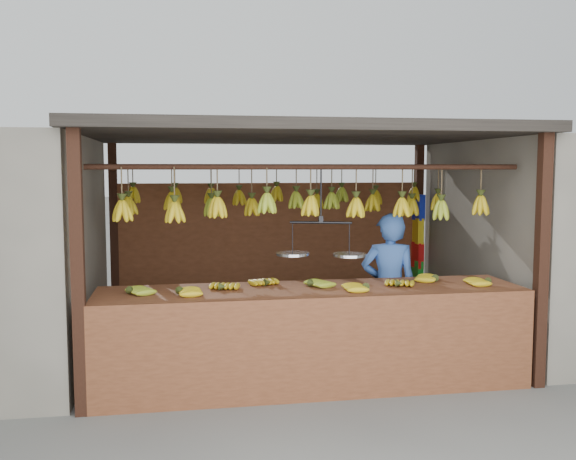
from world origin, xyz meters
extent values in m
plane|color=#5B5B57|center=(0.00, 0.00, 0.00)|extent=(80.00, 80.00, 0.00)
cube|color=black|center=(-2.00, -1.50, 1.15)|extent=(0.10, 0.10, 2.30)
cube|color=black|center=(2.00, -1.50, 1.15)|extent=(0.10, 0.10, 2.30)
cube|color=black|center=(-2.00, 1.50, 1.15)|extent=(0.10, 0.10, 2.30)
cube|color=black|center=(2.00, 1.50, 1.15)|extent=(0.10, 0.10, 2.30)
cube|color=black|center=(0.00, 0.00, 2.35)|extent=(4.30, 3.30, 0.10)
cylinder|color=black|center=(0.00, -1.00, 2.00)|extent=(4.00, 0.05, 0.05)
cylinder|color=black|center=(0.00, 0.00, 2.00)|extent=(4.00, 0.05, 0.05)
cylinder|color=black|center=(0.00, 1.00, 2.00)|extent=(4.00, 0.05, 0.05)
cube|color=brown|center=(0.00, 1.50, 0.90)|extent=(4.00, 0.06, 1.80)
cube|color=brown|center=(-0.02, -1.10, 0.86)|extent=(3.87, 0.86, 0.08)
cube|color=brown|center=(-0.02, -1.53, 0.45)|extent=(3.87, 0.04, 0.90)
cube|color=black|center=(-1.86, -1.48, 0.41)|extent=(0.07, 0.07, 0.82)
cube|color=black|center=(1.81, -1.48, 0.41)|extent=(0.07, 0.07, 0.82)
cube|color=black|center=(-1.86, -0.72, 0.41)|extent=(0.07, 0.07, 0.82)
cube|color=black|center=(1.81, -0.72, 0.41)|extent=(0.07, 0.07, 0.82)
ellipsoid|color=#92A523|center=(-1.62, -1.14, 0.93)|extent=(0.30, 0.27, 0.06)
ellipsoid|color=gold|center=(-1.21, -1.23, 0.93)|extent=(0.25, 0.20, 0.06)
ellipsoid|color=gold|center=(-0.83, -1.09, 0.93)|extent=(0.24, 0.28, 0.06)
ellipsoid|color=gold|center=(-0.40, -0.94, 0.93)|extent=(0.24, 0.28, 0.06)
ellipsoid|color=#92A523|center=(-0.01, -1.06, 0.93)|extent=(0.29, 0.27, 0.06)
ellipsoid|color=gold|center=(0.42, -1.28, 0.93)|extent=(0.24, 0.18, 0.06)
ellipsoid|color=gold|center=(0.77, -1.20, 0.93)|extent=(0.26, 0.29, 0.06)
ellipsoid|color=gold|center=(1.22, -0.96, 0.93)|extent=(0.30, 0.27, 0.06)
ellipsoid|color=gold|center=(1.63, -1.20, 0.93)|extent=(0.25, 0.20, 0.06)
ellipsoid|color=gold|center=(-1.68, -1.04, 1.62)|extent=(0.16, 0.16, 0.28)
ellipsoid|color=gold|center=(-1.24, -1.04, 1.60)|extent=(0.16, 0.16, 0.28)
ellipsoid|color=gold|center=(-0.86, -0.99, 1.64)|extent=(0.16, 0.16, 0.28)
ellipsoid|color=#92A523|center=(-0.42, -1.02, 1.67)|extent=(0.16, 0.16, 0.28)
ellipsoid|color=gold|center=(-0.01, -0.98, 1.64)|extent=(0.16, 0.16, 0.28)
ellipsoid|color=gold|center=(0.42, -0.97, 1.62)|extent=(0.16, 0.16, 0.28)
ellipsoid|color=gold|center=(0.88, -0.95, 1.62)|extent=(0.16, 0.16, 0.28)
ellipsoid|color=#92A523|center=(1.26, -0.96, 1.59)|extent=(0.16, 0.16, 0.28)
ellipsoid|color=gold|center=(1.66, -0.97, 1.63)|extent=(0.16, 0.16, 0.28)
ellipsoid|color=gold|center=(-1.71, -0.01, 1.61)|extent=(0.16, 0.16, 0.28)
ellipsoid|color=gold|center=(-1.27, -0.02, 1.65)|extent=(0.16, 0.16, 0.28)
ellipsoid|color=#92A523|center=(-0.87, -0.03, 1.58)|extent=(0.16, 0.16, 0.28)
ellipsoid|color=gold|center=(-0.44, -0.03, 1.58)|extent=(0.16, 0.16, 0.28)
ellipsoid|color=#92A523|center=(0.04, 0.00, 1.65)|extent=(0.16, 0.16, 0.28)
ellipsoid|color=#92A523|center=(0.44, 0.05, 1.64)|extent=(0.16, 0.16, 0.28)
ellipsoid|color=gold|center=(0.89, 0.03, 1.61)|extent=(0.16, 0.16, 0.28)
ellipsoid|color=gold|center=(1.32, -0.04, 1.56)|extent=(0.16, 0.16, 0.28)
ellipsoid|color=gold|center=(1.66, 0.04, 1.61)|extent=(0.16, 0.16, 0.28)
ellipsoid|color=gold|center=(-1.72, 0.97, 1.68)|extent=(0.16, 0.16, 0.28)
ellipsoid|color=gold|center=(-1.24, 1.02, 1.67)|extent=(0.16, 0.16, 0.28)
ellipsoid|color=gold|center=(-0.82, 0.97, 1.66)|extent=(0.16, 0.16, 0.28)
ellipsoid|color=gold|center=(-0.47, 1.04, 1.63)|extent=(0.16, 0.16, 0.28)
ellipsoid|color=gold|center=(-0.01, 1.05, 1.68)|extent=(0.16, 0.16, 0.28)
ellipsoid|color=gold|center=(0.47, 0.95, 1.59)|extent=(0.16, 0.16, 0.28)
ellipsoid|color=#92A523|center=(0.81, 1.03, 1.66)|extent=(0.16, 0.16, 0.28)
ellipsoid|color=gold|center=(1.24, 1.02, 1.62)|extent=(0.16, 0.16, 0.28)
ellipsoid|color=gold|center=(1.73, 0.98, 1.66)|extent=(0.16, 0.16, 0.28)
cylinder|color=black|center=(0.08, -1.00, 1.75)|extent=(0.02, 0.02, 0.51)
cylinder|color=black|center=(0.08, -1.00, 1.49)|extent=(0.55, 0.20, 0.02)
cylinder|color=silver|center=(-0.17, -0.92, 1.19)|extent=(0.31, 0.31, 0.02)
cylinder|color=silver|center=(0.33, -1.08, 1.19)|extent=(0.31, 0.31, 0.02)
imported|color=#3359A5|center=(0.88, -0.60, 0.77)|extent=(0.63, 0.48, 1.54)
cube|color=#1426BF|center=(1.94, 1.35, 1.47)|extent=(0.08, 0.26, 0.34)
cube|color=yellow|center=(1.94, 1.35, 1.16)|extent=(0.08, 0.26, 0.34)
cube|color=red|center=(1.94, 1.35, 0.83)|extent=(0.08, 0.26, 0.34)
cube|color=#199926|center=(1.94, 1.35, 0.59)|extent=(0.08, 0.26, 0.34)
camera|label=1|loc=(-1.21, -6.72, 1.98)|focal=40.00mm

